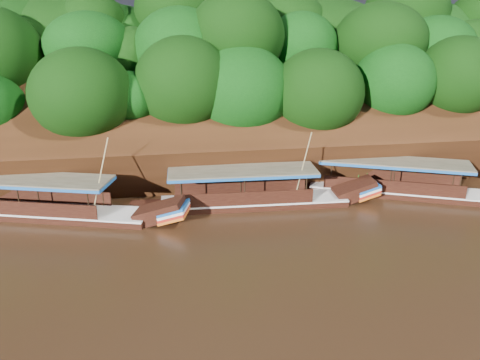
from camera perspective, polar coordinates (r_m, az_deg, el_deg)
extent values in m
plane|color=black|center=(26.45, 6.27, -9.06)|extent=(160.00, 160.00, 0.00)
cube|color=#311A0B|center=(39.86, 0.61, 6.62)|extent=(120.00, 16.12, 13.64)
cube|color=#311A0B|center=(50.31, -1.25, 5.40)|extent=(120.00, 24.00, 12.00)
ellipsoid|color=#15420B|center=(38.39, -8.06, 5.89)|extent=(18.00, 8.00, 6.40)
ellipsoid|color=#15420B|center=(45.80, -0.83, 15.63)|extent=(24.00, 11.00, 8.40)
cube|color=black|center=(36.35, 19.18, -1.71)|extent=(13.28, 7.18, 0.94)
cube|color=silver|center=(36.19, 19.26, -1.05)|extent=(13.31, 7.24, 0.10)
cube|color=brown|center=(35.44, 18.30, 2.18)|extent=(10.72, 6.40, 0.13)
cube|color=#1956A2|center=(35.47, 18.28, 1.99)|extent=(10.72, 6.40, 0.19)
cube|color=black|center=(32.58, 1.72, -3.07)|extent=(12.88, 2.79, 0.96)
cube|color=silver|center=(32.40, 1.73, -2.33)|extent=(12.88, 2.86, 0.11)
cube|color=black|center=(34.05, 13.82, -1.27)|extent=(3.10, 1.87, 1.80)
cube|color=#1956A2|center=(34.22, 15.12, -0.71)|extent=(1.64, 1.88, 0.66)
cube|color=#B62014|center=(34.35, 15.06, -1.27)|extent=(1.64, 1.88, 0.66)
cube|color=brown|center=(31.55, 0.33, 1.15)|extent=(10.11, 3.05, 0.13)
cube|color=#1956A2|center=(31.59, 0.33, 0.93)|extent=(10.11, 3.05, 0.19)
cylinder|color=tan|center=(31.53, 7.72, 1.82)|extent=(0.54, 1.53, 4.89)
cube|color=black|center=(33.50, -22.75, -4.07)|extent=(14.20, 6.18, 0.96)
cube|color=silver|center=(33.32, -22.86, -3.35)|extent=(14.22, 6.25, 0.11)
cube|color=black|center=(30.09, -9.69, -3.87)|extent=(3.68, 2.62, 1.90)
cube|color=#1956A2|center=(29.72, -8.09, -3.41)|extent=(2.17, 2.24, 0.71)
cube|color=#B62014|center=(29.87, -8.06, -4.05)|extent=(2.17, 2.24, 0.71)
cube|color=brown|center=(33.04, -24.68, 0.13)|extent=(11.36, 5.67, 0.13)
cube|color=#1956A2|center=(33.08, -24.64, -0.07)|extent=(11.36, 5.67, 0.19)
cylinder|color=tan|center=(30.32, -16.69, 0.38)|extent=(1.46, 0.42, 4.93)
cone|color=#1E6218|center=(34.40, -17.68, -1.03)|extent=(1.50, 1.50, 1.94)
cone|color=#1E6218|center=(33.55, -6.15, -1.28)|extent=(1.50, 1.50, 1.29)
cone|color=#1E6218|center=(35.14, 4.03, -0.07)|extent=(1.50, 1.50, 1.45)
cone|color=#1E6218|center=(37.06, 14.42, 0.64)|extent=(1.50, 1.50, 1.73)
cone|color=#1E6218|center=(38.75, 20.85, 0.53)|extent=(1.50, 1.50, 1.39)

